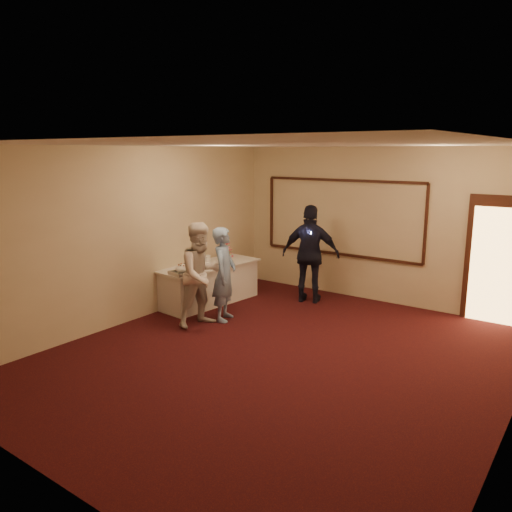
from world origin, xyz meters
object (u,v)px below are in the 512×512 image
(plate_stack_a, at_px, (205,260))
(guest, at_px, (311,254))
(plate_stack_b, at_px, (227,259))
(tart, at_px, (200,268))
(pavlova_tray, at_px, (183,270))
(man, at_px, (224,274))
(buffet_table, at_px, (209,283))
(woman, at_px, (202,275))
(cupcake_stand, at_px, (227,250))

(plate_stack_a, bearing_deg, guest, 38.21)
(plate_stack_b, xyz_separation_m, tart, (-0.07, -0.71, -0.05))
(pavlova_tray, relative_size, man, 0.32)
(buffet_table, relative_size, woman, 1.25)
(plate_stack_a, bearing_deg, buffet_table, 48.53)
(pavlova_tray, xyz_separation_m, woman, (0.59, -0.17, 0.04))
(buffet_table, xyz_separation_m, man, (0.88, -0.60, 0.43))
(plate_stack_b, bearing_deg, pavlova_tray, -91.68)
(woman, bearing_deg, plate_stack_b, 36.25)
(pavlova_tray, distance_m, plate_stack_b, 1.19)
(tart, xyz_separation_m, woman, (0.62, -0.65, 0.09))
(pavlova_tray, height_order, plate_stack_b, pavlova_tray)
(plate_stack_a, bearing_deg, woman, -51.13)
(tart, bearing_deg, pavlova_tray, -85.99)
(guest, bearing_deg, tart, 29.77)
(cupcake_stand, height_order, man, man)
(plate_stack_b, bearing_deg, tart, -95.54)
(buffet_table, bearing_deg, cupcake_stand, 102.46)
(plate_stack_b, bearing_deg, woman, -67.69)
(woman, bearing_deg, buffet_table, 50.10)
(man, bearing_deg, plate_stack_a, 36.37)
(pavlova_tray, distance_m, guest, 2.51)
(cupcake_stand, distance_m, plate_stack_b, 0.59)
(man, bearing_deg, tart, 51.09)
(woman, bearing_deg, pavlova_tray, 87.91)
(guest, bearing_deg, plate_stack_b, 14.83)
(pavlova_tray, xyz_separation_m, plate_stack_b, (0.03, 1.19, 0.00))
(buffet_table, relative_size, plate_stack_b, 11.71)
(woman, bearing_deg, cupcake_stand, 41.00)
(tart, distance_m, woman, 0.91)
(buffet_table, xyz_separation_m, woman, (0.75, -1.03, 0.50))
(plate_stack_b, distance_m, tart, 0.71)
(buffet_table, relative_size, cupcake_stand, 5.67)
(woman, bearing_deg, plate_stack_a, 52.82)
(pavlova_tray, bearing_deg, plate_stack_b, 88.32)
(pavlova_tray, relative_size, cupcake_stand, 1.34)
(plate_stack_a, xyz_separation_m, man, (0.92, -0.55, -0.03))
(pavlova_tray, relative_size, plate_stack_a, 2.50)
(cupcake_stand, distance_m, man, 1.74)
(tart, xyz_separation_m, guest, (1.44, 1.60, 0.16))
(man, distance_m, guest, 1.94)
(cupcake_stand, height_order, plate_stack_a, cupcake_stand)
(guest, bearing_deg, woman, 51.91)
(plate_stack_a, distance_m, guest, 2.04)
(pavlova_tray, height_order, cupcake_stand, cupcake_stand)
(plate_stack_b, xyz_separation_m, man, (0.69, -0.92, -0.03))
(buffet_table, relative_size, pavlova_tray, 4.22)
(pavlova_tray, bearing_deg, woman, -16.04)
(pavlova_tray, distance_m, man, 0.77)
(cupcake_stand, distance_m, plate_stack_a, 0.84)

